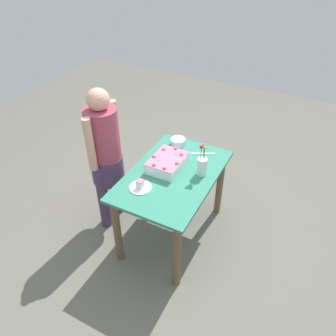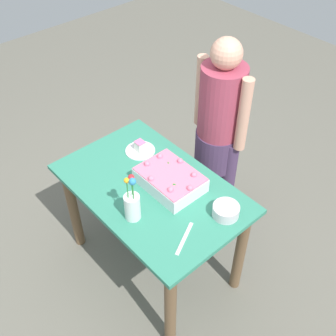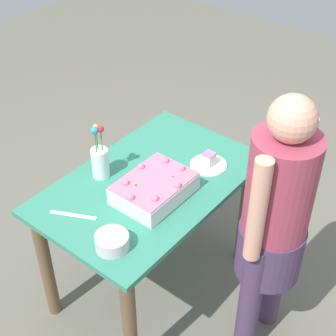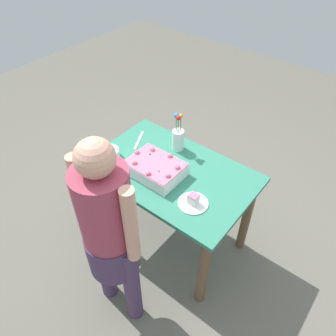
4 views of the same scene
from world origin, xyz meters
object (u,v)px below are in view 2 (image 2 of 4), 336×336
Objects in this scene: serving_plate_with_slice at (140,149)px; fruit_bowl at (226,211)px; cake_knife at (184,238)px; flower_vase at (132,205)px; person_standing at (219,126)px; sheet_cake at (170,179)px.

serving_plate_with_slice is 0.75m from fruit_bowl.
serving_plate_with_slice is at bearing -137.45° from cake_knife.
cake_knife is (0.72, -0.28, -0.02)m from serving_plate_with_slice.
person_standing is (-0.20, 0.90, -0.03)m from flower_vase.
serving_plate_with_slice is 0.58m from flower_vase.
fruit_bowl is at bearing 49.94° from flower_vase.
flower_vase reaches higher than fruit_bowl.
person_standing reaches higher than fruit_bowl.
cake_knife is at bearing -21.06° from serving_plate_with_slice.
person_standing reaches higher than sheet_cake.
serving_plate_with_slice is at bearing -23.12° from person_standing.
cake_knife is (0.35, -0.21, -0.05)m from sheet_cake.
cake_knife is at bearing 19.96° from flower_vase.
flower_vase reaches higher than sheet_cake.
sheet_cake is 0.41m from cake_knife.
person_standing reaches higher than serving_plate_with_slice.
sheet_cake reaches higher than cake_knife.
serving_plate_with_slice is 0.56m from person_standing.
person_standing is at bearing 102.31° from flower_vase.
fruit_bowl is (0.33, 0.40, -0.07)m from flower_vase.
serving_plate_with_slice is 0.85× the size of cake_knife.
cake_knife is at bearing 32.23° from person_standing.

